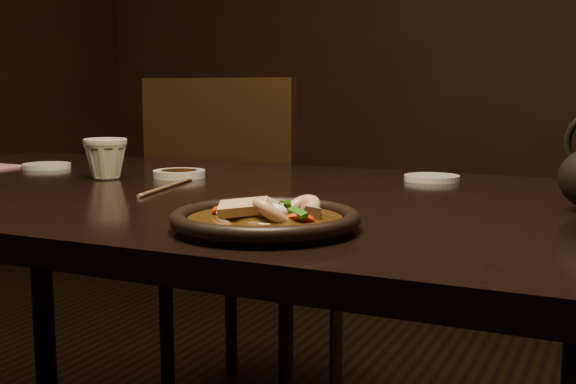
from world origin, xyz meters
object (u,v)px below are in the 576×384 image
at_px(table, 183,229).
at_px(plate, 265,220).
at_px(chair, 242,238).
at_px(tea_cup, 106,157).

relative_size(table, plate, 6.45).
distance_m(table, chair, 0.66).
relative_size(table, tea_cup, 18.15).
bearing_deg(plate, chair, 120.59).
xyz_separation_m(chair, tea_cup, (-0.00, -0.56, 0.27)).
bearing_deg(chair, plate, 120.01).
height_order(plate, tea_cup, tea_cup).
xyz_separation_m(plate, tea_cup, (-0.53, 0.33, 0.03)).
relative_size(chair, tea_cup, 10.86).
bearing_deg(tea_cup, plate, -32.10).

